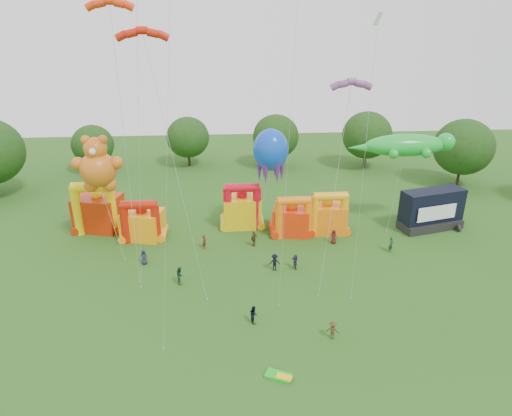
{
  "coord_description": "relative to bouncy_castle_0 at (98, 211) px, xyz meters",
  "views": [
    {
      "loc": [
        -1.55,
        -25.82,
        25.38
      ],
      "look_at": [
        1.61,
        18.0,
        6.98
      ],
      "focal_mm": 32.0,
      "sensor_mm": 36.0,
      "label": 1
    }
  ],
  "objects": [
    {
      "name": "spectator_5",
      "position": [
        23.69,
        -11.83,
        -1.77
      ],
      "size": [
        0.61,
        1.57,
        1.66
      ],
      "primitive_type": "imported",
      "rotation": [
        0.0,
        0.0,
        4.79
      ],
      "color": "#2D2742",
      "rests_on": "ground"
    },
    {
      "name": "teddy_bear_kite",
      "position": [
        2.76,
        -5.82,
        4.6
      ],
      "size": [
        5.67,
        5.71,
        13.66
      ],
      "color": "#CC6216",
      "rests_on": "ground"
    },
    {
      "name": "parafoil_kites",
      "position": [
        17.9,
        -13.94,
        8.82
      ],
      "size": [
        26.34,
        8.15,
        27.73
      ],
      "color": "red",
      "rests_on": "ground"
    },
    {
      "name": "bouncy_castle_3",
      "position": [
        24.56,
        -3.12,
        -0.52
      ],
      "size": [
        5.26,
        4.58,
        5.43
      ],
      "color": "red",
      "rests_on": "ground"
    },
    {
      "name": "spectator_4",
      "position": [
        19.57,
        -6.18,
        -1.65
      ],
      "size": [
        1.13,
        1.11,
        1.91
      ],
      "primitive_type": "imported",
      "rotation": [
        0.0,
        0.0,
        3.9
      ],
      "color": "#43391B",
      "rests_on": "ground"
    },
    {
      "name": "folded_kite_bundle",
      "position": [
        20.02,
        -27.98,
        -2.46
      ],
      "size": [
        2.24,
        1.75,
        0.31
      ],
      "color": "green",
      "rests_on": "ground"
    },
    {
      "name": "spectator_2",
      "position": [
        11.44,
        -13.94,
        -1.65
      ],
      "size": [
        0.86,
        1.03,
        1.9
      ],
      "primitive_type": "imported",
      "rotation": [
        0.0,
        0.0,
        1.73
      ],
      "color": "#194026",
      "rests_on": "ground"
    },
    {
      "name": "gecko_kite",
      "position": [
        38.31,
        -2.1,
        7.01
      ],
      "size": [
        13.36,
        4.42,
        12.45
      ],
      "color": "green",
      "rests_on": "ground"
    },
    {
      "name": "tree_ring",
      "position": [
        16.72,
        -28.44,
        3.66
      ],
      "size": [
        120.27,
        122.34,
        12.07
      ],
      "color": "#352314",
      "rests_on": "ground"
    },
    {
      "name": "stage_trailer",
      "position": [
        42.74,
        -2.67,
        -0.08
      ],
      "size": [
        8.68,
        4.99,
        5.24
      ],
      "color": "black",
      "rests_on": "ground"
    },
    {
      "name": "ground",
      "position": [
        17.86,
        -29.04,
        -2.6
      ],
      "size": [
        160.0,
        160.0,
        0.0
      ],
      "primitive_type": "plane",
      "color": "#255217",
      "rests_on": "ground"
    },
    {
      "name": "spectator_0",
      "position": [
        7.11,
        -9.67,
        -1.71
      ],
      "size": [
        0.89,
        0.6,
        1.77
      ],
      "primitive_type": "imported",
      "rotation": [
        0.0,
        0.0,
        0.04
      ],
      "color": "#252137",
      "rests_on": "ground"
    },
    {
      "name": "bouncy_castle_0",
      "position": [
        0.0,
        0.0,
        0.0
      ],
      "size": [
        6.27,
        5.49,
        6.87
      ],
      "color": "red",
      "rests_on": "ground"
    },
    {
      "name": "bouncy_castle_1",
      "position": [
        6.03,
        -3.03,
        -0.52
      ],
      "size": [
        5.47,
        4.79,
        5.44
      ],
      "color": "orange",
      "rests_on": "ground"
    },
    {
      "name": "bouncy_castle_4",
      "position": [
        29.1,
        -2.8,
        -0.39
      ],
      "size": [
        4.84,
        3.95,
        5.78
      ],
      "color": "orange",
      "rests_on": "ground"
    },
    {
      "name": "diamond_kites",
      "position": [
        17.09,
        -15.61,
        13.0
      ],
      "size": [
        23.35,
        16.16,
        37.69
      ],
      "color": "red",
      "rests_on": "ground"
    },
    {
      "name": "spectator_7",
      "position": [
        35.43,
        -8.78,
        -1.65
      ],
      "size": [
        0.81,
        0.81,
        1.9
      ],
      "primitive_type": "imported",
      "rotation": [
        0.0,
        0.0,
        0.77
      ],
      "color": "#183C21",
      "rests_on": "ground"
    },
    {
      "name": "octopus_kite",
      "position": [
        21.55,
        -2.17,
        5.63
      ],
      "size": [
        4.6,
        4.6,
        13.31
      ],
      "color": "blue",
      "rests_on": "ground"
    },
    {
      "name": "spectator_8",
      "position": [
        18.55,
        -20.99,
        -1.76
      ],
      "size": [
        0.83,
        0.96,
        1.69
      ],
      "primitive_type": "imported",
      "rotation": [
        0.0,
        0.0,
        1.83
      ],
      "color": "black",
      "rests_on": "ground"
    },
    {
      "name": "spectator_1",
      "position": [
        13.67,
        -6.36,
        -1.73
      ],
      "size": [
        0.65,
        0.75,
        1.74
      ],
      "primitive_type": "imported",
      "rotation": [
        0.0,
        0.0,
        1.13
      ],
      "color": "#58191B",
      "rests_on": "ground"
    },
    {
      "name": "spectator_9",
      "position": [
        25.11,
        -23.7,
        -1.77
      ],
      "size": [
        1.22,
        0.95,
        1.67
      ],
      "primitive_type": "imported",
      "rotation": [
        0.0,
        0.0,
        2.79
      ],
      "color": "#44311B",
      "rests_on": "ground"
    },
    {
      "name": "spectator_3",
      "position": [
        21.42,
        -11.98,
        -1.65
      ],
      "size": [
        1.26,
        0.75,
        1.91
      ],
      "primitive_type": "imported",
      "rotation": [
        0.0,
        0.0,
        3.17
      ],
      "color": "black",
      "rests_on": "ground"
    },
    {
      "name": "spectator_6",
      "position": [
        29.25,
        -6.18,
        -1.7
      ],
      "size": [
        1.04,
        1.0,
        1.8
      ],
      "primitive_type": "imported",
      "rotation": [
        0.0,
        0.0,
        5.59
      ],
      "color": "#4E1816",
      "rests_on": "ground"
    },
    {
      "name": "bouncy_castle_2",
      "position": [
        18.43,
        -0.35,
        -0.2
      ],
      "size": [
        4.84,
        3.9,
        6.29
      ],
      "color": "#E8B80C",
      "rests_on": "ground"
    }
  ]
}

